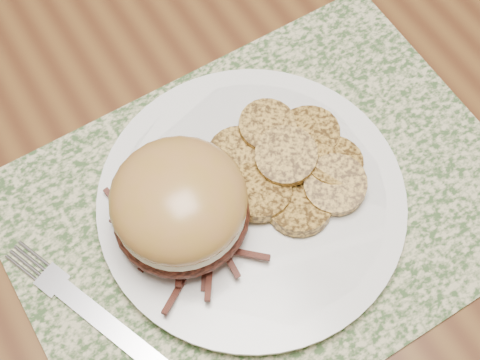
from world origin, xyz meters
name	(u,v)px	position (x,y,z in m)	size (l,w,h in m)	color
ground	(230,353)	(0.00, 0.00, 0.00)	(3.50, 3.50, 0.00)	#51341C
dining_table	(222,222)	(0.00, 0.00, 0.67)	(1.50, 0.90, 0.75)	brown
placemat	(266,209)	(0.03, -0.04, 0.75)	(0.45, 0.33, 0.00)	#37522A
dinner_plate	(252,201)	(0.02, -0.03, 0.76)	(0.26, 0.26, 0.02)	white
pork_sandwich	(180,207)	(-0.05, -0.02, 0.81)	(0.14, 0.14, 0.09)	black
roasted_potatoes	(290,165)	(0.06, -0.02, 0.78)	(0.15, 0.16, 0.03)	#B68735
fork	(96,315)	(-0.15, -0.05, 0.76)	(0.09, 0.19, 0.00)	silver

